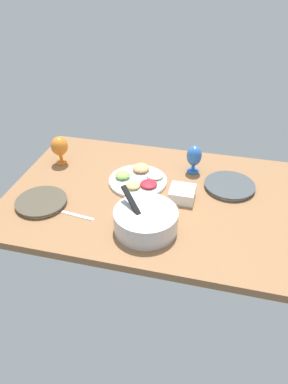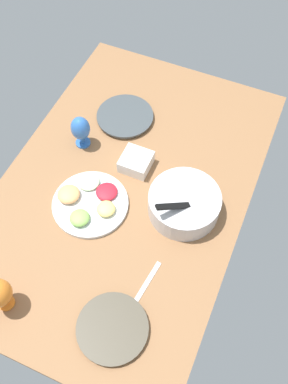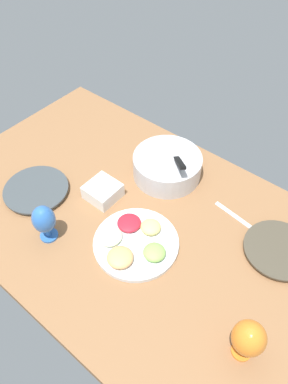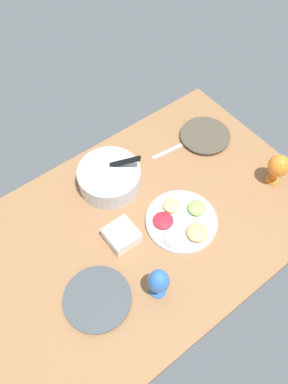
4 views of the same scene
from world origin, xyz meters
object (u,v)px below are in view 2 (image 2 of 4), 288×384
at_px(dinner_plate_left, 125,117).
at_px(hurricane_glass_blue, 81,129).
at_px(mixing_bowl, 184,203).
at_px(dinner_plate_right, 112,328).
at_px(square_bowl_white, 136,161).
at_px(fruit_platter, 89,202).

height_order(dinner_plate_left, hurricane_glass_blue, hurricane_glass_blue).
bearing_deg(dinner_plate_left, mixing_bowl, 50.18).
distance_m(dinner_plate_left, dinner_plate_right, 1.00).
distance_m(dinner_plate_right, square_bowl_white, 0.72).
relative_size(dinner_plate_right, mixing_bowl, 0.88).
height_order(dinner_plate_left, mixing_bowl, mixing_bowl).
height_order(dinner_plate_right, square_bowl_white, square_bowl_white).
xyz_separation_m(dinner_plate_left, square_bowl_white, (0.24, 0.16, 0.02)).
distance_m(dinner_plate_left, mixing_bowl, 0.57).
xyz_separation_m(dinner_plate_left, dinner_plate_right, (0.92, 0.38, -0.00)).
height_order(mixing_bowl, hurricane_glass_blue, mixing_bowl).
xyz_separation_m(dinner_plate_left, hurricane_glass_blue, (0.21, -0.12, 0.09)).
bearing_deg(hurricane_glass_blue, mixing_bowl, 74.93).
relative_size(hurricane_glass_blue, square_bowl_white, 1.30).
bearing_deg(hurricane_glass_blue, dinner_plate_left, 151.71).
bearing_deg(dinner_plate_left, hurricane_glass_blue, -28.29).
height_order(dinner_plate_right, hurricane_glass_blue, hurricane_glass_blue).
xyz_separation_m(fruit_platter, hurricane_glass_blue, (-0.28, -0.18, 0.08)).
height_order(mixing_bowl, square_bowl_white, mixing_bowl).
bearing_deg(dinner_plate_right, mixing_bowl, 174.02).
relative_size(dinner_plate_right, fruit_platter, 0.81).
bearing_deg(square_bowl_white, fruit_platter, -21.06).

